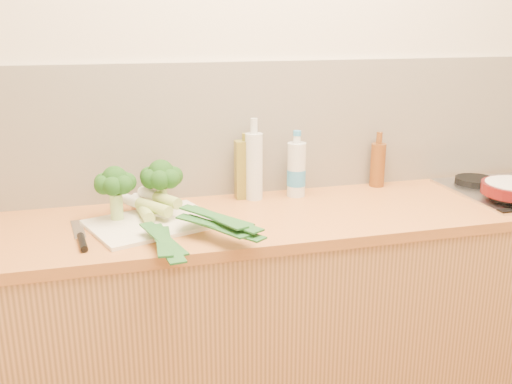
% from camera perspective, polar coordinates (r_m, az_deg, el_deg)
% --- Properties ---
extents(room_shell, '(3.50, 3.50, 3.50)m').
position_cam_1_polar(room_shell, '(2.37, 1.69, 6.44)').
color(room_shell, beige).
rests_on(room_shell, ground).
extents(counter, '(3.20, 0.62, 0.90)m').
position_cam_1_polar(counter, '(2.35, 3.61, -12.40)').
color(counter, tan).
rests_on(counter, ground).
extents(chopping_board, '(0.51, 0.44, 0.01)m').
position_cam_1_polar(chopping_board, '(2.05, -10.21, -3.06)').
color(chopping_board, white).
rests_on(chopping_board, counter).
extents(broccoli_left, '(0.15, 0.15, 0.19)m').
position_cam_1_polar(broccoli_left, '(2.06, -13.93, 0.85)').
color(broccoli_left, '#9EC271').
rests_on(broccoli_left, chopping_board).
extents(broccoli_right, '(0.16, 0.16, 0.19)m').
position_cam_1_polar(broccoli_right, '(2.13, -9.47, 1.53)').
color(broccoli_right, '#9EC271').
rests_on(broccoli_right, chopping_board).
extents(leek_front, '(0.14, 0.68, 0.04)m').
position_cam_1_polar(leek_front, '(2.01, -10.60, -2.63)').
color(leek_front, white).
rests_on(leek_front, chopping_board).
extents(leek_mid, '(0.44, 0.60, 0.04)m').
position_cam_1_polar(leek_mid, '(2.02, -8.89, -1.93)').
color(leek_mid, white).
rests_on(leek_mid, chopping_board).
extents(leek_back, '(0.35, 0.56, 0.04)m').
position_cam_1_polar(leek_back, '(2.02, -7.42, -1.32)').
color(leek_back, white).
rests_on(leek_back, chopping_board).
extents(chefs_knife, '(0.07, 0.32, 0.02)m').
position_cam_1_polar(chefs_knife, '(1.95, -17.07, -4.51)').
color(chefs_knife, silver).
rests_on(chefs_knife, counter).
extents(oil_tin, '(0.08, 0.05, 0.27)m').
position_cam_1_polar(oil_tin, '(2.29, -1.09, 2.30)').
color(oil_tin, olive).
rests_on(oil_tin, counter).
extents(glass_bottle, '(0.07, 0.07, 0.33)m').
position_cam_1_polar(glass_bottle, '(2.28, -0.20, 2.70)').
color(glass_bottle, silver).
rests_on(glass_bottle, counter).
extents(amber_bottle, '(0.06, 0.06, 0.24)m').
position_cam_1_polar(amber_bottle, '(2.52, 12.08, 2.77)').
color(amber_bottle, brown).
rests_on(amber_bottle, counter).
extents(water_bottle, '(0.08, 0.08, 0.25)m').
position_cam_1_polar(water_bottle, '(2.33, 4.06, 2.11)').
color(water_bottle, silver).
rests_on(water_bottle, counter).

